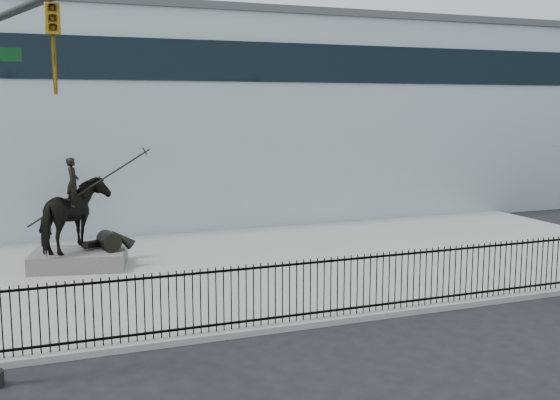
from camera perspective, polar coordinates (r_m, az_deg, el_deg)
name	(u,v)px	position (r m, az deg, el deg)	size (l,w,h in m)	color
ground	(333,342)	(15.08, 4.65, -12.26)	(120.00, 120.00, 0.00)	black
plaza	(240,267)	(21.30, -3.52, -5.87)	(30.00, 12.00, 0.15)	gray
building	(161,120)	(33.29, -10.35, 6.84)	(44.00, 14.00, 9.00)	silver
picket_fence	(311,289)	(15.87, 2.73, -7.75)	(22.10, 0.10, 1.50)	black
statue_plinth	(79,259)	(21.84, -17.08, -4.94)	(2.88, 1.98, 0.54)	#56534F
equestrian_statue	(79,216)	(21.56, -17.09, -1.32)	(3.62, 2.62, 3.12)	black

